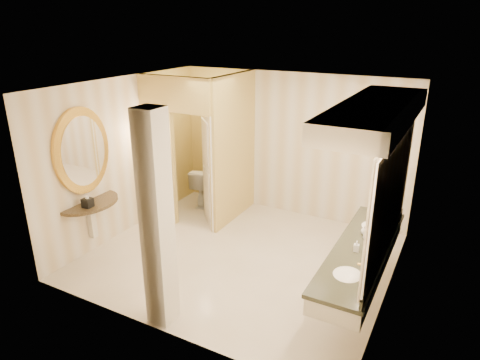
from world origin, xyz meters
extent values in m
plane|color=beige|center=(0.00, 0.00, 0.00)|extent=(4.50, 4.50, 0.00)
plane|color=silver|center=(0.00, 0.00, 2.70)|extent=(4.50, 4.50, 0.00)
cube|color=beige|center=(0.00, 2.00, 1.35)|extent=(4.50, 0.02, 2.70)
cube|color=beige|center=(0.00, -2.00, 1.35)|extent=(4.50, 0.02, 2.70)
cube|color=beige|center=(-2.25, 0.00, 1.35)|extent=(0.02, 4.00, 2.70)
cube|color=beige|center=(2.25, 0.00, 1.35)|extent=(0.02, 4.00, 2.70)
cube|color=tan|center=(-0.80, 1.25, 1.35)|extent=(0.10, 1.50, 2.70)
cube|color=tan|center=(-1.93, 0.50, 1.35)|extent=(0.65, 0.10, 2.70)
cube|color=tan|center=(-1.20, 0.50, 2.40)|extent=(0.80, 0.10, 0.60)
cube|color=silver|center=(-1.07, 0.79, 1.05)|extent=(0.59, 0.62, 2.10)
cylinder|color=gold|center=(-1.93, 0.43, 1.55)|extent=(0.03, 0.03, 0.30)
cone|color=silver|center=(-1.93, 0.43, 1.75)|extent=(0.14, 0.14, 0.14)
cube|color=silver|center=(1.95, -0.40, 0.73)|extent=(0.60, 2.53, 0.24)
cube|color=black|center=(1.95, -0.40, 0.85)|extent=(0.64, 2.57, 0.05)
cube|color=black|center=(2.23, -0.40, 0.92)|extent=(0.03, 2.53, 0.10)
ellipsoid|color=white|center=(1.95, -1.08, 0.83)|extent=(0.40, 0.44, 0.15)
cylinder|color=gold|center=(2.15, -1.08, 0.96)|extent=(0.03, 0.03, 0.22)
ellipsoid|color=white|center=(1.95, 0.28, 0.83)|extent=(0.40, 0.44, 0.15)
cylinder|color=gold|center=(2.15, 0.28, 0.96)|extent=(0.03, 0.03, 0.22)
cube|color=white|center=(2.23, -0.40, 1.70)|extent=(0.03, 2.53, 1.40)
cube|color=silver|center=(1.95, -0.40, 2.59)|extent=(0.75, 2.73, 0.22)
cylinder|color=black|center=(-2.23, -0.96, 0.85)|extent=(1.03, 1.03, 0.05)
cube|color=silver|center=(-2.19, -0.96, 0.55)|extent=(0.10, 0.10, 0.60)
cylinder|color=gold|center=(-2.21, -0.96, 1.70)|extent=(0.07, 1.03, 1.03)
cylinder|color=white|center=(-2.17, -0.96, 1.70)|extent=(0.02, 0.83, 0.83)
cube|color=silver|center=(-0.13, -1.80, 1.35)|extent=(0.30, 0.30, 2.70)
cube|color=black|center=(-2.04, -1.12, 0.94)|extent=(0.15, 0.15, 0.14)
imported|color=white|center=(-1.62, 1.54, 0.39)|extent=(0.55, 0.82, 0.78)
imported|color=beige|center=(1.91, -0.53, 0.95)|extent=(0.07, 0.07, 0.14)
imported|color=silver|center=(1.90, -0.03, 0.94)|extent=(0.13, 0.13, 0.13)
imported|color=#C6B28C|center=(1.93, -0.14, 0.97)|extent=(0.09, 0.09, 0.18)
camera|label=1|loc=(2.84, -5.29, 3.55)|focal=32.00mm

